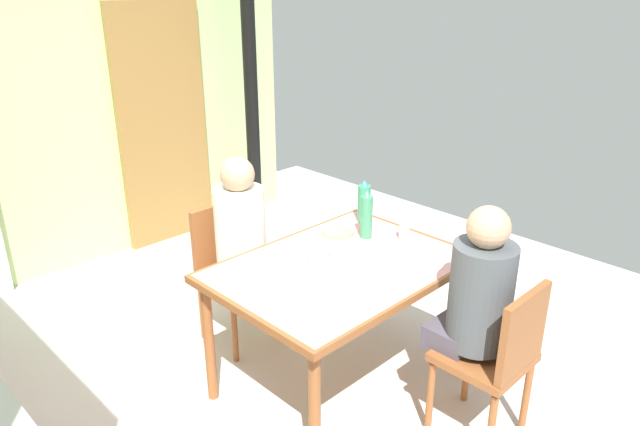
% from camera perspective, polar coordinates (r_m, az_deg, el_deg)
% --- Properties ---
extents(ground_plane, '(5.97, 5.97, 0.00)m').
position_cam_1_polar(ground_plane, '(3.48, -5.36, -16.68)').
color(ground_plane, beige).
extents(wall_back, '(4.06, 0.10, 2.66)m').
position_cam_1_polar(wall_back, '(4.82, -23.92, 10.07)').
color(wall_back, '#B6D48A').
rests_on(wall_back, ground_plane).
extents(door_wooden, '(0.80, 0.05, 2.00)m').
position_cam_1_polar(door_wooden, '(5.14, -14.89, 8.09)').
color(door_wooden, olive).
rests_on(door_wooden, ground_plane).
extents(stove_pipe_column, '(0.12, 0.12, 2.66)m').
position_cam_1_polar(stove_pipe_column, '(5.26, -6.72, 12.61)').
color(stove_pipe_column, black).
rests_on(stove_pipe_column, ground_plane).
extents(dining_table, '(1.30, 0.95, 0.76)m').
position_cam_1_polar(dining_table, '(3.15, 1.93, -6.23)').
color(dining_table, brown).
rests_on(dining_table, ground_plane).
extents(chair_near_diner, '(0.40, 0.40, 0.87)m').
position_cam_1_polar(chair_near_diner, '(3.00, 16.77, -12.98)').
color(chair_near_diner, brown).
rests_on(chair_near_diner, ground_plane).
extents(chair_far_diner, '(0.40, 0.40, 0.87)m').
position_cam_1_polar(chair_far_diner, '(3.73, -8.64, -4.98)').
color(chair_far_diner, brown).
rests_on(chair_far_diner, ground_plane).
extents(person_near_diner, '(0.30, 0.37, 0.77)m').
position_cam_1_polar(person_near_diner, '(2.91, 15.04, -7.40)').
color(person_near_diner, '#514D5B').
rests_on(person_near_diner, ground_plane).
extents(person_far_diner, '(0.30, 0.37, 0.77)m').
position_cam_1_polar(person_far_diner, '(3.50, -7.57, -1.58)').
color(person_far_diner, white).
rests_on(person_far_diner, ground_plane).
extents(water_bottle_green_near, '(0.08, 0.08, 0.27)m').
position_cam_1_polar(water_bottle_green_near, '(3.62, 4.26, 1.04)').
color(water_bottle_green_near, '#368F69').
rests_on(water_bottle_green_near, dining_table).
extents(water_bottle_green_far, '(0.07, 0.07, 0.29)m').
position_cam_1_polar(water_bottle_green_far, '(3.39, 4.50, -0.26)').
color(water_bottle_green_far, '#3B8F65').
rests_on(water_bottle_green_far, dining_table).
extents(serving_bowl_center, '(0.17, 0.17, 0.05)m').
position_cam_1_polar(serving_bowl_center, '(3.18, 2.51, -3.88)').
color(serving_bowl_center, '#F0E1C4').
rests_on(serving_bowl_center, dining_table).
extents(dinner_plate_near_left, '(0.23, 0.23, 0.01)m').
position_cam_1_polar(dinner_plate_near_left, '(3.05, -5.17, -5.56)').
color(dinner_plate_near_left, white).
rests_on(dinner_plate_near_left, dining_table).
extents(dinner_plate_near_right, '(0.22, 0.22, 0.01)m').
position_cam_1_polar(dinner_plate_near_right, '(3.03, 4.90, -5.83)').
color(dinner_plate_near_right, white).
rests_on(dinner_plate_near_right, dining_table).
extents(drinking_glass_by_near_diner, '(0.06, 0.06, 0.10)m').
position_cam_1_polar(drinking_glass_by_near_diner, '(3.10, -0.60, -4.18)').
color(drinking_glass_by_near_diner, silver).
rests_on(drinking_glass_by_near_diner, dining_table).
extents(drinking_glass_by_far_diner, '(0.06, 0.06, 0.10)m').
position_cam_1_polar(drinking_glass_by_far_diner, '(3.42, 8.13, -1.73)').
color(drinking_glass_by_far_diner, silver).
rests_on(drinking_glass_by_far_diner, dining_table).
extents(bread_plate_sliced, '(0.19, 0.19, 0.02)m').
position_cam_1_polar(bread_plate_sliced, '(3.48, 1.71, -1.84)').
color(bread_plate_sliced, '#DBB77A').
rests_on(bread_plate_sliced, dining_table).
extents(cutlery_knife_near, '(0.07, 0.15, 0.00)m').
position_cam_1_polar(cutlery_knife_near, '(3.35, 9.78, -3.29)').
color(cutlery_knife_near, silver).
rests_on(cutlery_knife_near, dining_table).
extents(cutlery_fork_near, '(0.13, 0.10, 0.00)m').
position_cam_1_polar(cutlery_fork_near, '(2.75, -2.52, -8.87)').
color(cutlery_fork_near, silver).
rests_on(cutlery_fork_near, dining_table).
extents(cutlery_knife_far, '(0.09, 0.14, 0.00)m').
position_cam_1_polar(cutlery_knife_far, '(2.82, 5.30, -8.13)').
color(cutlery_knife_far, silver).
rests_on(cutlery_knife_far, dining_table).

